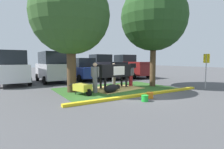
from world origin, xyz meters
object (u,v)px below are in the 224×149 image
(person_visitor_far, at_px, (114,73))
(bucket_green, at_px, (145,98))
(wheelbarrow, at_px, (83,88))
(sedan_blue, at_px, (83,69))
(pickup_truck_maroon, at_px, (130,67))
(cow_holstein, at_px, (115,71))
(shade_tree_right, at_px, (154,18))
(suv_black, at_px, (52,67))
(calf_lying, at_px, (112,89))
(person_handler, at_px, (131,75))
(shade_tree_left, at_px, (70,15))
(person_visitor_near, at_px, (95,77))
(suv_dark_grey, at_px, (13,68))
(bucket_orange, at_px, (150,95))
(parking_sign, at_px, (206,64))
(pickup_truck_black, at_px, (105,67))

(person_visitor_far, bearing_deg, bucket_green, -106.97)
(wheelbarrow, distance_m, sedan_blue, 7.12)
(sedan_blue, bearing_deg, pickup_truck_maroon, 0.26)
(cow_holstein, xyz_separation_m, pickup_truck_maroon, (5.51, 5.63, -0.03))
(shade_tree_right, distance_m, suv_black, 8.95)
(cow_holstein, relative_size, calf_lying, 2.37)
(calf_lying, bearing_deg, person_handler, 29.23)
(person_handler, bearing_deg, shade_tree_left, 179.78)
(person_visitor_near, bearing_deg, pickup_truck_maroon, 41.25)
(wheelbarrow, bearing_deg, person_handler, 14.88)
(calf_lying, relative_size, suv_dark_grey, 0.29)
(bucket_orange, bearing_deg, sedan_blue, 88.48)
(parking_sign, height_order, suv_dark_grey, suv_dark_grey)
(person_visitor_near, height_order, bucket_orange, person_visitor_near)
(shade_tree_right, relative_size, person_visitor_near, 4.10)
(shade_tree_right, height_order, pickup_truck_maroon, shade_tree_right)
(shade_tree_left, bearing_deg, wheelbarrow, -78.42)
(person_handler, relative_size, suv_black, 0.33)
(cow_holstein, bearing_deg, calf_lying, -130.07)
(pickup_truck_maroon, bearing_deg, pickup_truck_black, 173.29)
(calf_lying, relative_size, suv_black, 0.29)
(shade_tree_left, height_order, parking_sign, shade_tree_left)
(shade_tree_right, height_order, calf_lying, shade_tree_right)
(person_visitor_near, relative_size, parking_sign, 0.77)
(cow_holstein, relative_size, pickup_truck_black, 0.58)
(parking_sign, xyz_separation_m, pickup_truck_maroon, (0.87, 8.95, -0.45))
(bucket_green, xyz_separation_m, pickup_truck_black, (3.43, 9.74, 0.97))
(shade_tree_right, bearing_deg, parking_sign, -53.98)
(person_handler, bearing_deg, suv_black, 126.36)
(bucket_green, bearing_deg, suv_black, 101.02)
(shade_tree_left, height_order, bucket_green, shade_tree_left)
(shade_tree_left, bearing_deg, suv_black, 87.98)
(bucket_orange, relative_size, pickup_truck_black, 0.06)
(shade_tree_right, relative_size, person_handler, 4.61)
(person_handler, distance_m, parking_sign, 4.80)
(shade_tree_right, distance_m, suv_dark_grey, 10.92)
(shade_tree_right, xyz_separation_m, calf_lying, (-3.75, -0.59, -4.46))
(shade_tree_right, height_order, bucket_orange, shade_tree_right)
(wheelbarrow, height_order, suv_black, suv_black)
(calf_lying, bearing_deg, parking_sign, -20.13)
(shade_tree_right, relative_size, wheelbarrow, 4.33)
(person_handler, bearing_deg, wheelbarrow, -165.12)
(shade_tree_left, distance_m, wheelbarrow, 4.09)
(calf_lying, bearing_deg, wheelbarrow, 170.06)
(person_visitor_near, height_order, pickup_truck_maroon, pickup_truck_maroon)
(person_visitor_far, bearing_deg, suv_dark_grey, 145.10)
(calf_lying, relative_size, parking_sign, 0.60)
(parking_sign, bearing_deg, bucket_orange, -179.04)
(calf_lying, xyz_separation_m, pickup_truck_maroon, (6.55, 6.87, 0.88))
(person_visitor_near, distance_m, parking_sign, 7.00)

